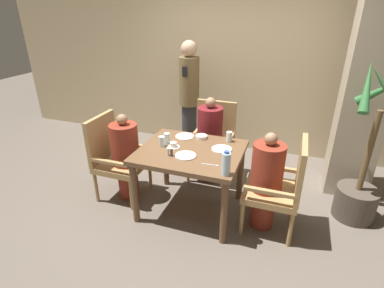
{
  "coord_description": "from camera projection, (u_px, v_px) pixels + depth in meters",
  "views": [
    {
      "loc": [
        0.97,
        -2.68,
        2.15
      ],
      "look_at": [
        0.0,
        0.05,
        0.81
      ],
      "focal_mm": 28.0,
      "sensor_mm": 36.0,
      "label": 1
    }
  ],
  "objects": [
    {
      "name": "teacup_with_saucer",
      "position": [
        173.0,
        145.0,
        3.22
      ],
      "size": [
        0.14,
        0.14,
        0.06
      ],
      "color": "white",
      "rests_on": "dining_table"
    },
    {
      "name": "ground_plane",
      "position": [
        191.0,
        208.0,
        3.49
      ],
      "size": [
        16.0,
        16.0,
        0.0
      ],
      "primitive_type": "plane",
      "color": "#60564C"
    },
    {
      "name": "glass_tall_near",
      "position": [
        167.0,
        138.0,
        3.31
      ],
      "size": [
        0.07,
        0.07,
        0.12
      ],
      "color": "silver",
      "rests_on": "dining_table"
    },
    {
      "name": "pepper_shaker",
      "position": [
        172.0,
        152.0,
        3.03
      ],
      "size": [
        0.03,
        0.03,
        0.08
      ],
      "color": "#4C3D2D",
      "rests_on": "dining_table"
    },
    {
      "name": "plate_main_right",
      "position": [
        222.0,
        149.0,
        3.18
      ],
      "size": [
        0.22,
        0.22,
        0.01
      ],
      "color": "white",
      "rests_on": "dining_table"
    },
    {
      "name": "glass_tall_far",
      "position": [
        229.0,
        137.0,
        3.34
      ],
      "size": [
        0.07,
        0.07,
        0.12
      ],
      "color": "silver",
      "rests_on": "dining_table"
    },
    {
      "name": "water_bottle",
      "position": [
        226.0,
        164.0,
        2.66
      ],
      "size": [
        0.08,
        0.08,
        0.24
      ],
      "color": "silver",
      "rests_on": "dining_table"
    },
    {
      "name": "bowl_small",
      "position": [
        202.0,
        137.0,
        3.44
      ],
      "size": [
        0.13,
        0.13,
        0.04
      ],
      "color": "white",
      "rests_on": "dining_table"
    },
    {
      "name": "diner_in_far_chair",
      "position": [
        210.0,
        139.0,
        3.86
      ],
      "size": [
        0.32,
        0.32,
        1.14
      ],
      "color": "maroon",
      "rests_on": "ground_plane"
    },
    {
      "name": "pillar_stone",
      "position": [
        368.0,
        84.0,
        3.34
      ],
      "size": [
        0.49,
        0.49,
        2.7
      ],
      "color": "tan",
      "rests_on": "ground_plane"
    },
    {
      "name": "salt_shaker",
      "position": [
        168.0,
        152.0,
        3.04
      ],
      "size": [
        0.03,
        0.03,
        0.08
      ],
      "color": "white",
      "rests_on": "dining_table"
    },
    {
      "name": "potted_palm",
      "position": [
        362.0,
        177.0,
        3.16
      ],
      "size": [
        0.52,
        0.54,
        1.71
      ],
      "color": "#4C4238",
      "rests_on": "ground_plane"
    },
    {
      "name": "chair_far_side",
      "position": [
        213.0,
        138.0,
        4.01
      ],
      "size": [
        0.54,
        0.54,
        1.01
      ],
      "color": "#A88451",
      "rests_on": "ground_plane"
    },
    {
      "name": "diner_in_right_chair",
      "position": [
        266.0,
        180.0,
        3.01
      ],
      "size": [
        0.32,
        0.32,
        1.07
      ],
      "color": "maroon",
      "rests_on": "ground_plane"
    },
    {
      "name": "glass_tall_mid",
      "position": [
        162.0,
        141.0,
        3.23
      ],
      "size": [
        0.07,
        0.07,
        0.12
      ],
      "color": "silver",
      "rests_on": "dining_table"
    },
    {
      "name": "diner_in_left_chair",
      "position": [
        126.0,
        156.0,
        3.5
      ],
      "size": [
        0.32,
        0.32,
        1.06
      ],
      "color": "maroon",
      "rests_on": "ground_plane"
    },
    {
      "name": "wall_back",
      "position": [
        233.0,
        60.0,
        4.52
      ],
      "size": [
        8.0,
        0.06,
        2.8
      ],
      "color": "#C6B289",
      "rests_on": "ground_plane"
    },
    {
      "name": "fork_beside_plate",
      "position": [
        212.0,
        165.0,
        2.87
      ],
      "size": [
        0.17,
        0.03,
        0.0
      ],
      "color": "silver",
      "rests_on": "dining_table"
    },
    {
      "name": "dining_table",
      "position": [
        191.0,
        159.0,
        3.21
      ],
      "size": [
        1.08,
        0.92,
        0.76
      ],
      "color": "brown",
      "rests_on": "ground_plane"
    },
    {
      "name": "chair_left_side",
      "position": [
        115.0,
        155.0,
        3.56
      ],
      "size": [
        0.54,
        0.54,
        1.01
      ],
      "color": "#A88451",
      "rests_on": "ground_plane"
    },
    {
      "name": "plate_main_left",
      "position": [
        185.0,
        136.0,
        3.48
      ],
      "size": [
        0.22,
        0.22,
        0.01
      ],
      "color": "white",
      "rests_on": "dining_table"
    },
    {
      "name": "standing_host",
      "position": [
        189.0,
        97.0,
        4.4
      ],
      "size": [
        0.29,
        0.33,
        1.72
      ],
      "color": "#2D2D33",
      "rests_on": "ground_plane"
    },
    {
      "name": "plate_dessert_center",
      "position": [
        185.0,
        156.0,
        3.04
      ],
      "size": [
        0.22,
        0.22,
        0.01
      ],
      "color": "white",
      "rests_on": "dining_table"
    },
    {
      "name": "chair_right_side",
      "position": [
        281.0,
        185.0,
        2.97
      ],
      "size": [
        0.54,
        0.54,
        1.01
      ],
      "color": "#A88451",
      "rests_on": "ground_plane"
    }
  ]
}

